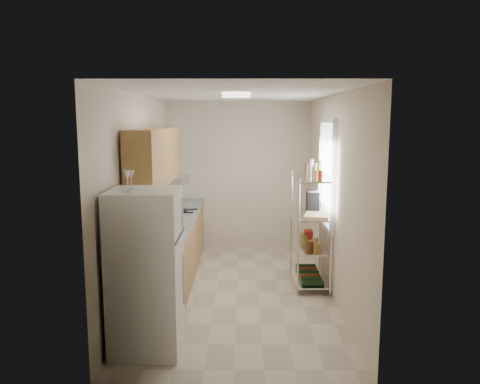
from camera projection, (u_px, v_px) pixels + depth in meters
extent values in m
cube|color=beige|center=(237.00, 293.00, 6.24)|extent=(2.50, 4.40, 0.01)
cube|color=white|center=(237.00, 93.00, 5.84)|extent=(2.50, 4.40, 0.01)
cube|color=beige|center=(238.00, 176.00, 8.22)|extent=(2.50, 0.01, 2.60)
cube|color=beige|center=(233.00, 240.00, 3.86)|extent=(2.50, 0.01, 2.60)
cube|color=beige|center=(140.00, 196.00, 6.05)|extent=(0.01, 4.40, 2.60)
cube|color=beige|center=(334.00, 196.00, 6.04)|extent=(0.01, 4.40, 2.60)
cube|color=#9E6E43|center=(172.00, 252.00, 6.62)|extent=(0.60, 3.48, 0.86)
cube|color=gray|center=(173.00, 221.00, 6.55)|extent=(0.63, 3.51, 0.04)
cube|color=#B7BABC|center=(155.00, 242.00, 5.42)|extent=(0.52, 0.44, 0.04)
cube|color=#B7BABC|center=(200.00, 228.00, 7.95)|extent=(0.01, 0.55, 0.72)
cube|color=#9E6E43|center=(156.00, 156.00, 6.07)|extent=(0.33, 2.20, 0.72)
cube|color=#B7BABC|center=(170.00, 180.00, 6.92)|extent=(0.50, 0.60, 0.12)
cube|color=white|center=(327.00, 174.00, 6.34)|extent=(0.06, 1.00, 1.46)
cube|color=silver|center=(309.00, 278.00, 6.52)|extent=(0.45, 0.90, 0.02)
cube|color=silver|center=(310.00, 246.00, 6.45)|extent=(0.45, 0.90, 0.02)
cube|color=silver|center=(310.00, 215.00, 6.38)|extent=(0.45, 0.90, 0.02)
cube|color=silver|center=(311.00, 178.00, 6.30)|extent=(0.45, 0.90, 0.02)
cylinder|color=silver|center=(298.00, 239.00, 5.98)|extent=(0.02, 0.02, 1.55)
cylinder|color=silver|center=(291.00, 224.00, 6.85)|extent=(0.02, 0.02, 1.55)
cylinder|color=silver|center=(332.00, 239.00, 5.98)|extent=(0.02, 0.02, 1.55)
cylinder|color=silver|center=(320.00, 224.00, 6.85)|extent=(0.02, 0.02, 1.55)
cylinder|color=white|center=(236.00, 95.00, 5.55)|extent=(0.34, 0.34, 0.05)
cube|color=silver|center=(146.00, 271.00, 4.59)|extent=(0.67, 0.67, 1.62)
cylinder|color=silver|center=(167.00, 210.00, 6.67)|extent=(0.26, 0.26, 0.21)
cylinder|color=black|center=(172.00, 213.00, 6.86)|extent=(0.33, 0.33, 0.05)
cylinder|color=black|center=(179.00, 211.00, 7.04)|extent=(0.33, 0.33, 0.05)
cube|color=tan|center=(317.00, 215.00, 6.20)|extent=(0.42, 0.48, 0.03)
cube|color=black|center=(313.00, 200.00, 6.68)|extent=(0.16, 0.24, 0.28)
cube|color=maroon|center=(308.00, 236.00, 6.63)|extent=(0.11, 0.15, 0.17)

